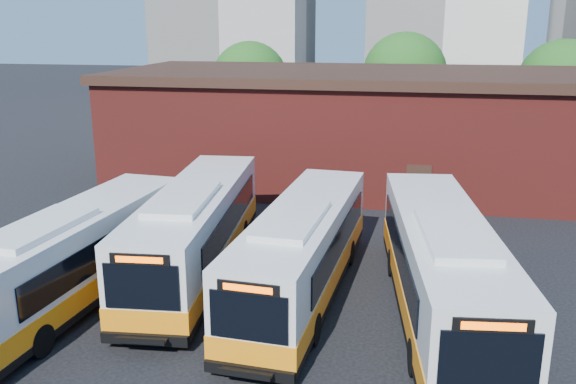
% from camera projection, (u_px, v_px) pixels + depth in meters
% --- Properties ---
extents(ground, '(220.00, 220.00, 0.00)m').
position_uv_depth(ground, '(315.00, 351.00, 17.35)').
color(ground, black).
extents(bus_west, '(3.44, 11.97, 3.22)m').
position_uv_depth(bus_west, '(71.00, 262.00, 19.97)').
color(bus_west, silver).
rests_on(bus_west, ground).
extents(bus_midwest, '(3.54, 12.49, 3.36)m').
position_uv_depth(bus_midwest, '(196.00, 233.00, 22.55)').
color(bus_midwest, silver).
rests_on(bus_midwest, ground).
extents(bus_mideast, '(3.29, 12.03, 3.24)m').
position_uv_depth(bus_mideast, '(303.00, 254.00, 20.63)').
color(bus_mideast, silver).
rests_on(bus_mideast, ground).
extents(bus_east, '(3.95, 12.72, 3.42)m').
position_uv_depth(bus_east, '(442.00, 272.00, 18.96)').
color(bus_east, silver).
rests_on(bus_east, ground).
extents(depot_building, '(28.60, 12.60, 6.40)m').
position_uv_depth(depot_building, '(366.00, 125.00, 35.39)').
color(depot_building, maroon).
rests_on(depot_building, ground).
extents(tree_west, '(6.00, 6.00, 7.65)m').
position_uv_depth(tree_west, '(250.00, 80.00, 48.18)').
color(tree_west, '#382314').
rests_on(tree_west, ground).
extents(tree_mid, '(6.56, 6.56, 8.36)m').
position_uv_depth(tree_mid, '(404.00, 74.00, 47.78)').
color(tree_mid, '#382314').
rests_on(tree_mid, ground).
extents(tree_east, '(6.24, 6.24, 7.96)m').
position_uv_depth(tree_east, '(562.00, 84.00, 43.01)').
color(tree_east, '#382314').
rests_on(tree_east, ground).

